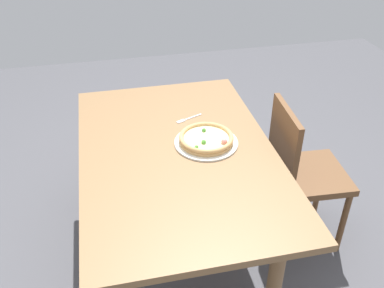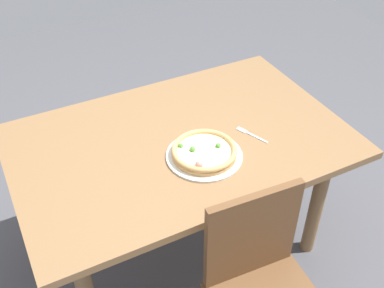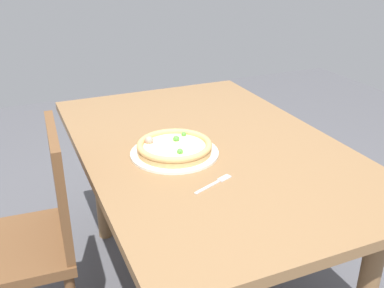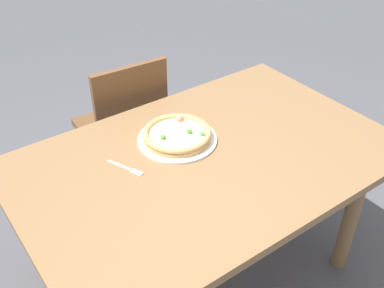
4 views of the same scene
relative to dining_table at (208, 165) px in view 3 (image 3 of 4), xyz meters
The scene contains 6 objects.
ground_plane 0.64m from the dining_table, ahead, with size 6.00×6.00×0.00m, color #4C4C51.
dining_table is the anchor object (origin of this frame).
chair_near 0.71m from the dining_table, 89.66° to the right, with size 0.42×0.42×0.90m.
plate 0.19m from the dining_table, 76.91° to the right, with size 0.33×0.33×0.01m, color silver.
pizza 0.20m from the dining_table, 77.21° to the right, with size 0.28×0.28×0.05m.
fork 0.33m from the dining_table, 20.88° to the right, with size 0.08×0.16×0.00m.
Camera 3 is at (1.44, -0.69, 1.46)m, focal length 41.78 mm.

